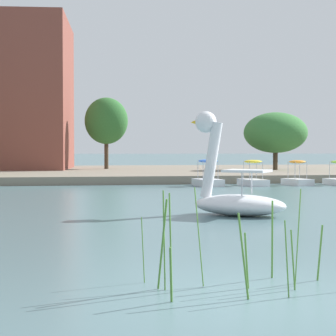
% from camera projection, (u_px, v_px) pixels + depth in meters
% --- Properties ---
extents(ground_plane, '(648.14, 648.14, 0.00)m').
position_uv_depth(ground_plane, '(258.00, 296.00, 8.74)').
color(ground_plane, slate).
extents(shore_bank_far, '(150.22, 26.42, 0.53)m').
position_uv_depth(shore_bank_far, '(104.00, 173.00, 49.42)').
color(shore_bank_far, slate).
rests_on(shore_bank_far, ground_plane).
extents(swan_boat, '(3.51, 3.11, 3.50)m').
position_uv_depth(swan_boat, '(234.00, 192.00, 19.53)').
color(swan_boat, white).
rests_on(swan_boat, ground_plane).
extents(pedal_boat_blue, '(1.66, 2.26, 1.62)m').
position_uv_depth(pedal_boat_blue, '(208.00, 179.00, 35.35)').
color(pedal_boat_blue, white).
rests_on(pedal_boat_blue, ground_plane).
extents(pedal_boat_yellow, '(1.47, 2.36, 1.58)m').
position_uv_depth(pedal_boat_yellow, '(253.00, 179.00, 35.75)').
color(pedal_boat_yellow, white).
rests_on(pedal_boat_yellow, ground_plane).
extents(pedal_boat_orange, '(1.54, 2.17, 1.55)m').
position_uv_depth(pedal_boat_orange, '(297.00, 178.00, 36.27)').
color(pedal_boat_orange, white).
rests_on(pedal_boat_orange, ground_plane).
extents(tree_broadleaf_right, '(4.10, 3.46, 6.22)m').
position_uv_depth(tree_broadleaf_right, '(106.00, 121.00, 50.99)').
color(tree_broadleaf_right, '#423323').
rests_on(tree_broadleaf_right, shore_bank_far).
extents(tree_broadleaf_left, '(7.40, 7.37, 4.78)m').
position_uv_depth(tree_broadleaf_left, '(276.00, 133.00, 48.51)').
color(tree_broadleaf_left, '#423323').
rests_on(tree_broadleaf_left, shore_bank_far).
extents(reed_clump_foreground, '(3.70, 1.45, 1.58)m').
position_uv_depth(reed_clump_foreground, '(239.00, 249.00, 9.16)').
color(reed_clump_foreground, '#4C7F33').
rests_on(reed_clump_foreground, ground_plane).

